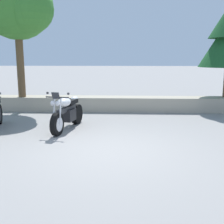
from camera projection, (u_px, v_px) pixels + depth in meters
name	position (u px, v px, depth m)	size (l,w,h in m)	color
ground_plane	(106.00, 150.00, 6.46)	(120.00, 120.00, 0.00)	gray
stone_wall	(114.00, 104.00, 11.11)	(36.00, 0.80, 0.55)	#A89E89
motorcycle_white_centre	(67.00, 113.00, 8.23)	(0.75, 2.05, 1.18)	black
leafy_tree_mid_left	(19.00, 5.00, 10.31)	(2.77, 2.64, 4.79)	brown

